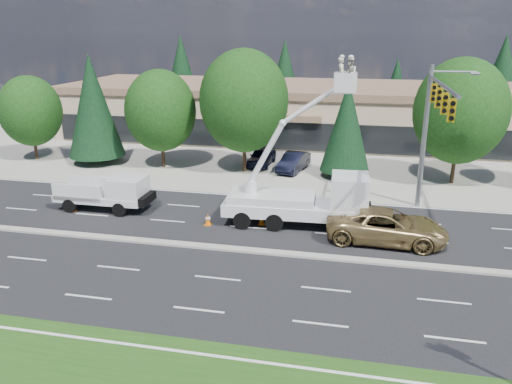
% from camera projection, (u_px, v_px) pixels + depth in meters
% --- Properties ---
extents(ground, '(140.00, 140.00, 0.00)m').
position_uv_depth(ground, '(235.00, 250.00, 26.13)').
color(ground, black).
rests_on(ground, ground).
extents(concrete_apron, '(140.00, 22.00, 0.01)m').
position_uv_depth(concrete_apron, '(290.00, 158.00, 44.72)').
color(concrete_apron, '#9B988D').
rests_on(concrete_apron, ground).
extents(road_median, '(120.00, 0.55, 0.12)m').
position_uv_depth(road_median, '(235.00, 249.00, 26.11)').
color(road_median, '#9B988D').
rests_on(road_median, ground).
extents(strip_mall, '(50.40, 15.40, 5.50)m').
position_uv_depth(strip_mall, '(304.00, 110.00, 53.12)').
color(strip_mall, tan).
rests_on(strip_mall, ground).
extents(tree_front_a, '(5.28, 5.28, 7.33)m').
position_uv_depth(tree_front_a, '(30.00, 111.00, 43.09)').
color(tree_front_a, '#332114').
rests_on(tree_front_a, ground).
extents(tree_front_b, '(4.66, 4.66, 9.19)m').
position_uv_depth(tree_front_b, '(93.00, 106.00, 41.70)').
color(tree_front_b, '#332114').
rests_on(tree_front_b, ground).
extents(tree_front_c, '(5.79, 5.79, 8.04)m').
position_uv_depth(tree_front_c, '(161.00, 111.00, 40.59)').
color(tree_front_c, '#332114').
rests_on(tree_front_c, ground).
extents(tree_front_d, '(7.00, 7.00, 9.71)m').
position_uv_depth(tree_front_d, '(244.00, 101.00, 38.90)').
color(tree_front_d, '#332114').
rests_on(tree_front_d, ground).
extents(tree_front_e, '(3.82, 3.82, 7.54)m').
position_uv_depth(tree_front_e, '(347.00, 126.00, 37.83)').
color(tree_front_e, '#332114').
rests_on(tree_front_e, ground).
extents(tree_front_f, '(6.65, 6.65, 9.23)m').
position_uv_depth(tree_front_f, '(460.00, 111.00, 35.83)').
color(tree_front_f, '#332114').
rests_on(tree_front_f, ground).
extents(tree_back_a, '(5.27, 5.27, 10.39)m').
position_uv_depth(tree_back_a, '(182.00, 72.00, 67.00)').
color(tree_back_a, '#332114').
rests_on(tree_back_a, ground).
extents(tree_back_b, '(4.99, 4.99, 9.84)m').
position_uv_depth(tree_back_b, '(285.00, 76.00, 64.33)').
color(tree_back_b, '#332114').
rests_on(tree_back_b, ground).
extents(tree_back_c, '(3.92, 3.92, 7.73)m').
position_uv_depth(tree_back_c, '(396.00, 87.00, 61.91)').
color(tree_back_c, '#332114').
rests_on(tree_back_c, ground).
extents(tree_back_d, '(5.40, 5.40, 10.65)m').
position_uv_depth(tree_back_d, '(501.00, 76.00, 59.06)').
color(tree_back_d, '#332114').
rests_on(tree_back_d, ground).
extents(signal_mast, '(2.76, 10.16, 9.00)m').
position_uv_depth(signal_mast, '(431.00, 119.00, 28.81)').
color(signal_mast, gray).
rests_on(signal_mast, ground).
extents(utility_pickup, '(5.82, 2.34, 2.23)m').
position_uv_depth(utility_pickup, '(108.00, 196.00, 31.73)').
color(utility_pickup, silver).
rests_on(utility_pickup, ground).
extents(bucket_truck, '(8.40, 3.00, 9.74)m').
position_uv_depth(bucket_truck, '(309.00, 192.00, 28.75)').
color(bucket_truck, silver).
rests_on(bucket_truck, ground).
extents(traffic_cone_a, '(0.40, 0.40, 0.70)m').
position_uv_depth(traffic_cone_a, '(72.00, 206.00, 31.62)').
color(traffic_cone_a, orange).
rests_on(traffic_cone_a, ground).
extents(traffic_cone_b, '(0.40, 0.40, 0.70)m').
position_uv_depth(traffic_cone_b, '(208.00, 219.00, 29.38)').
color(traffic_cone_b, orange).
rests_on(traffic_cone_b, ground).
extents(traffic_cone_c, '(0.40, 0.40, 0.70)m').
position_uv_depth(traffic_cone_c, '(262.00, 219.00, 29.45)').
color(traffic_cone_c, orange).
rests_on(traffic_cone_c, ground).
extents(traffic_cone_d, '(0.40, 0.40, 0.70)m').
position_uv_depth(traffic_cone_d, '(378.00, 233.00, 27.45)').
color(traffic_cone_d, orange).
rests_on(traffic_cone_d, ground).
extents(traffic_cone_e, '(0.40, 0.40, 0.70)m').
position_uv_depth(traffic_cone_e, '(440.00, 235.00, 27.14)').
color(traffic_cone_e, orange).
rests_on(traffic_cone_e, ground).
extents(minivan, '(6.54, 3.23, 1.78)m').
position_uv_depth(minivan, '(387.00, 226.00, 26.92)').
color(minivan, '#997E4A').
rests_on(minivan, ground).
extents(parked_car_west, '(2.03, 4.51, 1.51)m').
position_uv_depth(parked_car_west, '(262.00, 157.00, 42.21)').
color(parked_car_west, black).
rests_on(parked_car_west, ground).
extents(parked_car_east, '(2.42, 4.70, 1.48)m').
position_uv_depth(parked_car_east, '(294.00, 162.00, 40.60)').
color(parked_car_east, black).
rests_on(parked_car_east, ground).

